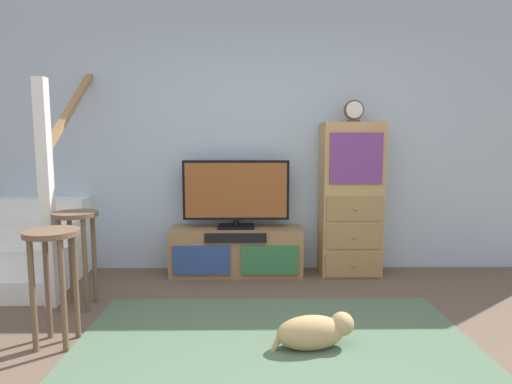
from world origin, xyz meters
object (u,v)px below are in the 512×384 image
(media_console, at_px, (236,251))
(bar_stool_near, at_px, (53,261))
(bar_stool_far, at_px, (77,238))
(television, at_px, (236,192))
(side_cabinet, at_px, (351,200))
(dog, at_px, (315,331))
(desk_clock, at_px, (354,111))

(media_console, xyz_separation_m, bar_stool_near, (-1.12, -1.43, 0.33))
(bar_stool_far, bearing_deg, television, 34.59)
(bar_stool_far, bearing_deg, media_console, 33.82)
(side_cabinet, relative_size, dog, 2.77)
(bar_stool_far, bearing_deg, desk_clock, 19.06)
(media_console, bearing_deg, television, 90.00)
(media_console, xyz_separation_m, side_cabinet, (1.13, 0.01, 0.52))
(side_cabinet, height_order, bar_stool_far, side_cabinet)
(television, xyz_separation_m, dog, (0.55, -1.54, -0.71))
(television, relative_size, bar_stool_near, 1.38)
(bar_stool_far, bearing_deg, dog, -21.54)
(side_cabinet, distance_m, bar_stool_near, 2.68)
(desk_clock, bearing_deg, bar_stool_near, -147.57)
(bar_stool_near, xyz_separation_m, dog, (1.67, -0.08, -0.44))
(media_console, bearing_deg, desk_clock, -0.24)
(desk_clock, xyz_separation_m, bar_stool_near, (-2.25, -1.43, -1.05))
(desk_clock, xyz_separation_m, bar_stool_far, (-2.36, -0.81, -1.04))
(media_console, distance_m, bar_stool_far, 1.51)
(desk_clock, relative_size, bar_stool_far, 0.28)
(media_console, distance_m, television, 0.59)
(television, xyz_separation_m, side_cabinet, (1.13, -0.01, -0.08))
(media_console, distance_m, dog, 1.62)
(bar_stool_near, distance_m, bar_stool_far, 0.62)
(dog, bearing_deg, bar_stool_far, 158.46)
(side_cabinet, height_order, dog, side_cabinet)
(television, height_order, dog, television)
(media_console, xyz_separation_m, desk_clock, (1.13, -0.00, 1.37))
(side_cabinet, relative_size, bar_stool_near, 1.98)
(side_cabinet, xyz_separation_m, desk_clock, (0.01, -0.01, 0.86))
(television, height_order, bar_stool_far, television)
(television, height_order, desk_clock, desk_clock)
(bar_stool_far, distance_m, dog, 1.96)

